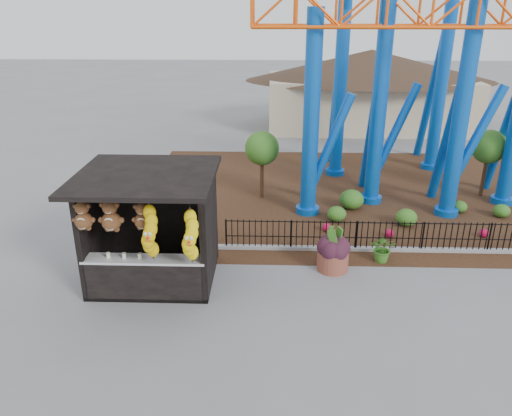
{
  "coord_description": "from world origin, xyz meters",
  "views": [
    {
      "loc": [
        0.18,
        -10.85,
        7.05
      ],
      "look_at": [
        -0.23,
        1.5,
        2.0
      ],
      "focal_mm": 35.0,
      "sensor_mm": 36.0,
      "label": 1
    }
  ],
  "objects_px": {
    "prize_booth": "(150,232)",
    "roller_coaster": "(412,23)",
    "potted_plant": "(383,249)",
    "terracotta_planter": "(333,260)"
  },
  "relations": [
    {
      "from": "prize_booth",
      "to": "roller_coaster",
      "type": "distance_m",
      "value": 11.99
    },
    {
      "from": "prize_booth",
      "to": "roller_coaster",
      "type": "height_order",
      "value": "roller_coaster"
    },
    {
      "from": "roller_coaster",
      "to": "potted_plant",
      "type": "relative_size",
      "value": 13.08
    },
    {
      "from": "terracotta_planter",
      "to": "potted_plant",
      "type": "bearing_deg",
      "value": 18.97
    },
    {
      "from": "prize_booth",
      "to": "potted_plant",
      "type": "xyz_separation_m",
      "value": [
        6.48,
        1.44,
        -1.11
      ]
    },
    {
      "from": "terracotta_planter",
      "to": "prize_booth",
      "type": "bearing_deg",
      "value": -169.53
    },
    {
      "from": "prize_booth",
      "to": "potted_plant",
      "type": "bearing_deg",
      "value": 12.53
    },
    {
      "from": "prize_booth",
      "to": "roller_coaster",
      "type": "bearing_deg",
      "value": 42.08
    },
    {
      "from": "prize_booth",
      "to": "terracotta_planter",
      "type": "distance_m",
      "value": 5.18
    },
    {
      "from": "potted_plant",
      "to": "terracotta_planter",
      "type": "bearing_deg",
      "value": -147.01
    }
  ]
}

